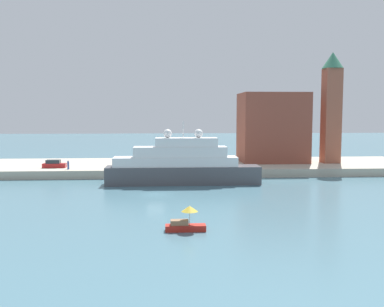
{
  "coord_description": "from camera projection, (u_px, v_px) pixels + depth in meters",
  "views": [
    {
      "loc": [
        1.52,
        -64.05,
        12.18
      ],
      "look_at": [
        5.8,
        6.0,
        5.64
      ],
      "focal_mm": 40.34,
      "sensor_mm": 36.0,
      "label": 1
    }
  ],
  "objects": [
    {
      "name": "bell_tower",
      "position": [
        332.0,
        104.0,
        91.86
      ],
      "size": [
        4.49,
        4.49,
        23.49
      ],
      "color": "#93513D",
      "rests_on": "quay_dock"
    },
    {
      "name": "mooring_bollard",
      "position": [
        162.0,
        167.0,
        81.81
      ],
      "size": [
        0.5,
        0.5,
        0.69
      ],
      "primitive_type": "cylinder",
      "color": "black",
      "rests_on": "quay_dock"
    },
    {
      "name": "large_yacht",
      "position": [
        181.0,
        166.0,
        74.33
      ],
      "size": [
        26.51,
        4.41,
        10.81
      ],
      "color": "#4C4C51",
      "rests_on": "ground"
    },
    {
      "name": "ground",
      "position": [
        156.0,
        195.0,
        64.69
      ],
      "size": [
        400.0,
        400.0,
        0.0
      ],
      "primitive_type": "plane",
      "color": "slate"
    },
    {
      "name": "person_figure",
      "position": [
        68.0,
        165.0,
        81.62
      ],
      "size": [
        0.36,
        0.36,
        1.78
      ],
      "color": "#334C8C",
      "rests_on": "quay_dock"
    },
    {
      "name": "parked_car",
      "position": [
        54.0,
        164.0,
        84.29
      ],
      "size": [
        4.41,
        1.66,
        1.54
      ],
      "color": "#B21E1E",
      "rests_on": "quay_dock"
    },
    {
      "name": "harbor_building",
      "position": [
        272.0,
        127.0,
        94.84
      ],
      "size": [
        14.07,
        11.35,
        15.02
      ],
      "primitive_type": "cube",
      "color": "brown",
      "rests_on": "quay_dock"
    },
    {
      "name": "small_motorboat",
      "position": [
        186.0,
        221.0,
        44.71
      ],
      "size": [
        4.22,
        1.71,
        2.65
      ],
      "color": "#B22319",
      "rests_on": "ground"
    },
    {
      "name": "quay_dock",
      "position": [
        159.0,
        167.0,
        91.84
      ],
      "size": [
        110.0,
        22.78,
        1.59
      ],
      "primitive_type": "cube",
      "color": "#B7AD99",
      "rests_on": "ground"
    }
  ]
}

